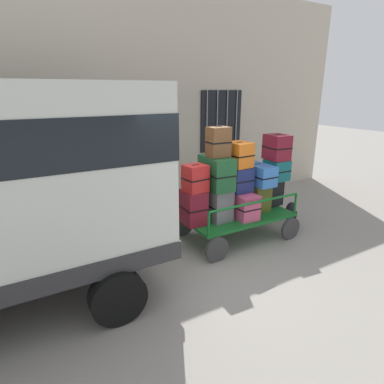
% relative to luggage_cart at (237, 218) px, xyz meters
% --- Properties ---
extents(ground_plane, '(40.00, 40.00, 0.00)m').
position_rel_luggage_cart_xyz_m(ground_plane, '(-1.14, -0.29, -0.39)').
color(ground_plane, gray).
extents(building_wall, '(12.00, 0.38, 5.00)m').
position_rel_luggage_cart_xyz_m(building_wall, '(-1.13, 2.44, 2.11)').
color(building_wall, '#BCB29E').
rests_on(building_wall, ground).
extents(luggage_cart, '(2.14, 1.24, 0.49)m').
position_rel_luggage_cart_xyz_m(luggage_cart, '(0.00, 0.00, 0.00)').
color(luggage_cart, '#146023').
rests_on(luggage_cart, ground).
extents(cart_railing, '(2.01, 1.10, 0.42)m').
position_rel_luggage_cart_xyz_m(cart_railing, '(0.00, 0.00, 0.43)').
color(cart_railing, '#146023').
rests_on(cart_railing, luggage_cart).
extents(suitcase_left_bottom, '(0.39, 0.47, 0.61)m').
position_rel_luggage_cart_xyz_m(suitcase_left_bottom, '(-0.95, 0.04, 0.40)').
color(suitcase_left_bottom, maroon).
rests_on(suitcase_left_bottom, luggage_cart).
extents(suitcase_left_middle, '(0.40, 0.37, 0.47)m').
position_rel_luggage_cart_xyz_m(suitcase_left_middle, '(-0.95, -0.03, 0.94)').
color(suitcase_left_middle, '#B21E1E').
rests_on(suitcase_left_middle, suitcase_left_bottom).
extents(suitcase_midleft_bottom, '(0.40, 0.59, 0.58)m').
position_rel_luggage_cart_xyz_m(suitcase_midleft_bottom, '(-0.47, 0.01, 0.38)').
color(suitcase_midleft_bottom, slate).
rests_on(suitcase_midleft_bottom, luggage_cart).
extents(suitcase_midleft_middle, '(0.45, 0.73, 0.58)m').
position_rel_luggage_cart_xyz_m(suitcase_midleft_middle, '(-0.47, 0.03, 0.96)').
color(suitcase_midleft_middle, '#194C28').
rests_on(suitcase_midleft_middle, suitcase_midleft_bottom).
extents(suitcase_midleft_top, '(0.38, 0.31, 0.52)m').
position_rel_luggage_cart_xyz_m(suitcase_midleft_top, '(-0.47, -0.00, 1.51)').
color(suitcase_midleft_top, brown).
rests_on(suitcase_midleft_top, suitcase_midleft_middle).
extents(suitcase_center_bottom, '(0.42, 0.98, 0.47)m').
position_rel_luggage_cart_xyz_m(suitcase_center_bottom, '(-0.00, 0.01, 0.32)').
color(suitcase_center_bottom, '#CC4C72').
rests_on(suitcase_center_bottom, luggage_cart).
extents(suitcase_center_middle, '(0.41, 0.38, 0.46)m').
position_rel_luggage_cart_xyz_m(suitcase_center_middle, '(0.00, -0.04, 0.79)').
color(suitcase_center_middle, navy).
rests_on(suitcase_center_middle, suitcase_center_bottom).
extents(suitcase_center_top, '(0.41, 0.46, 0.46)m').
position_rel_luggage_cart_xyz_m(suitcase_center_top, '(-0.00, 0.01, 1.24)').
color(suitcase_center_top, orange).
rests_on(suitcase_center_top, suitcase_center_middle).
extents(suitcase_midright_bottom, '(0.45, 0.55, 0.53)m').
position_rel_luggage_cart_xyz_m(suitcase_midright_bottom, '(0.47, 0.04, 0.36)').
color(suitcase_midright_bottom, '#4C5119').
rests_on(suitcase_midright_bottom, luggage_cart).
extents(suitcase_midright_middle, '(0.39, 0.78, 0.39)m').
position_rel_luggage_cart_xyz_m(suitcase_midright_middle, '(0.47, 0.03, 0.82)').
color(suitcase_midright_middle, '#3372C6').
rests_on(suitcase_midright_middle, suitcase_midright_bottom).
extents(suitcase_right_bottom, '(0.41, 0.30, 0.55)m').
position_rel_luggage_cart_xyz_m(suitcase_right_bottom, '(0.95, 0.04, 0.37)').
color(suitcase_right_bottom, black).
rests_on(suitcase_right_bottom, luggage_cart).
extents(suitcase_right_middle, '(0.41, 0.43, 0.41)m').
position_rel_luggage_cart_xyz_m(suitcase_right_middle, '(0.95, -0.00, 0.85)').
color(suitcase_right_middle, '#0F5960').
rests_on(suitcase_right_middle, suitcase_right_bottom).
extents(suitcase_right_top, '(0.42, 0.51, 0.49)m').
position_rel_luggage_cart_xyz_m(suitcase_right_top, '(0.95, 0.03, 1.30)').
color(suitcase_right_top, maroon).
rests_on(suitcase_right_top, suitcase_right_middle).
extents(backpack, '(0.27, 0.22, 0.44)m').
position_rel_luggage_cart_xyz_m(backpack, '(1.52, 0.05, -0.17)').
color(backpack, black).
rests_on(backpack, ground).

